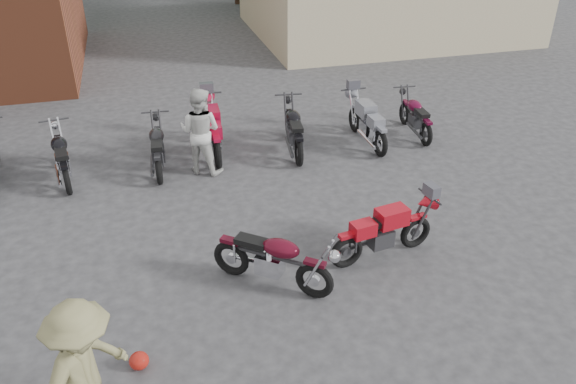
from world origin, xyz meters
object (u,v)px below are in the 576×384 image
object	(u,v)px
row_bike_3	(157,145)
person_tan	(87,375)
vintage_motorcycle	(274,256)
row_bike_4	(213,127)
helmet	(139,361)
row_bike_2	(61,154)
person_light	(200,131)
row_bike_6	(367,120)
sportbike	(385,229)
row_bike_7	(415,114)
row_bike_5	(294,127)

from	to	relation	value
row_bike_3	person_tan	bearing A→B (deg)	173.71
person_tan	vintage_motorcycle	bearing A→B (deg)	-17.31
person_tan	row_bike_4	distance (m)	7.56
helmet	row_bike_2	bearing A→B (deg)	102.43
vintage_motorcycle	person_tan	xyz separation A→B (m)	(-2.60, -2.07, 0.39)
vintage_motorcycle	person_light	size ratio (longest dim) A/B	1.05
person_tan	row_bike_6	world-z (taller)	person_tan
sportbike	row_bike_3	xyz separation A→B (m)	(-3.39, 4.31, 0.01)
row_bike_2	person_light	bearing A→B (deg)	-107.63
person_tan	row_bike_7	bearing A→B (deg)	-12.89
person_light	row_bike_2	xyz separation A→B (m)	(-2.86, 0.45, -0.37)
vintage_motorcycle	row_bike_5	xyz separation A→B (m)	(1.65, 4.67, 0.02)
row_bike_3	row_bike_6	world-z (taller)	row_bike_6
row_bike_3	row_bike_5	size ratio (longest dim) A/B	0.94
row_bike_3	row_bike_4	distance (m)	1.37
row_bike_6	person_tan	bearing A→B (deg)	136.61
row_bike_2	row_bike_3	distance (m)	1.96
row_bike_3	row_bike_6	xyz separation A→B (m)	(4.87, 0.04, 0.03)
row_bike_2	row_bike_7	world-z (taller)	row_bike_2
row_bike_2	row_bike_4	xyz separation A→B (m)	(3.24, 0.44, 0.06)
row_bike_2	person_tan	bearing A→B (deg)	178.01
person_tan	row_bike_3	world-z (taller)	person_tan
sportbike	row_bike_7	distance (m)	5.32
row_bike_4	row_bike_6	world-z (taller)	row_bike_4
sportbike	row_bike_5	world-z (taller)	row_bike_5
row_bike_7	vintage_motorcycle	bearing A→B (deg)	138.98
sportbike	row_bike_2	size ratio (longest dim) A/B	0.96
row_bike_6	row_bike_7	bearing A→B (deg)	-84.29
person_light	row_bike_3	size ratio (longest dim) A/B	0.98
person_tan	row_bike_7	size ratio (longest dim) A/B	1.05
vintage_motorcycle	row_bike_3	xyz separation A→B (m)	(-1.43, 4.59, -0.02)
person_light	row_bike_7	size ratio (longest dim) A/B	1.02
person_light	row_bike_4	xyz separation A→B (m)	(0.38, 0.88, -0.32)
row_bike_4	row_bike_5	size ratio (longest dim) A/B	1.05
person_light	person_tan	distance (m)	6.60
vintage_motorcycle	person_tan	distance (m)	3.34
sportbike	person_light	xyz separation A→B (m)	(-2.49, 3.92, 0.39)
helmet	row_bike_6	distance (m)	8.03
row_bike_5	row_bike_7	distance (m)	3.13
vintage_motorcycle	row_bike_7	distance (m)	6.77
row_bike_3	row_bike_4	world-z (taller)	row_bike_4
person_light	person_tan	xyz separation A→B (m)	(-2.07, -6.26, 0.03)
sportbike	row_bike_4	bearing A→B (deg)	104.37
row_bike_6	vintage_motorcycle	bearing A→B (deg)	142.04
sportbike	person_light	world-z (taller)	person_light
row_bike_6	row_bike_5	bearing A→B (deg)	87.36
person_light	helmet	bearing A→B (deg)	104.57
helmet	person_tan	size ratio (longest dim) A/B	0.14
vintage_motorcycle	helmet	size ratio (longest dim) A/B	7.52
person_light	row_bike_5	distance (m)	2.26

